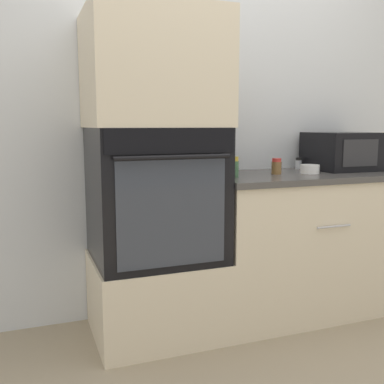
{
  "coord_description": "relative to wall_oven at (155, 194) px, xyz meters",
  "views": [
    {
      "loc": [
        -1.0,
        -2.02,
        1.16
      ],
      "look_at": [
        -0.17,
        0.21,
        0.81
      ],
      "focal_mm": 42.0,
      "sensor_mm": 36.0,
      "label": 1
    }
  ],
  "objects": [
    {
      "name": "bowl",
      "position": [
        0.96,
        -0.03,
        0.1
      ],
      "size": [
        0.12,
        0.12,
        0.05
      ],
      "color": "white",
      "rests_on": "counter_unit"
    },
    {
      "name": "condiment_jar_mid",
      "position": [
        0.75,
        -0.0,
        0.12
      ],
      "size": [
        0.06,
        0.06,
        0.09
      ],
      "color": "brown",
      "rests_on": "counter_unit"
    },
    {
      "name": "ground_plane",
      "position": [
        0.35,
        -0.3,
        -0.79
      ],
      "size": [
        12.0,
        12.0,
        0.0
      ],
      "primitive_type": "plane",
      "color": "gray"
    },
    {
      "name": "oven_cabinet_upper",
      "position": [
        0.0,
        0.0,
        0.65
      ],
      "size": [
        0.69,
        0.6,
        0.59
      ],
      "color": "beige",
      "rests_on": "wall_oven"
    },
    {
      "name": "knife_block",
      "position": [
        0.44,
        0.12,
        0.18
      ],
      "size": [
        0.1,
        0.11,
        0.24
      ],
      "color": "black",
      "rests_on": "counter_unit"
    },
    {
      "name": "condiment_jar_far",
      "position": [
        1.05,
        0.22,
        0.11
      ],
      "size": [
        0.04,
        0.04,
        0.07
      ],
      "color": "silver",
      "rests_on": "counter_unit"
    },
    {
      "name": "wall_back",
      "position": [
        0.35,
        0.33,
        0.46
      ],
      "size": [
        8.0,
        0.05,
        2.5
      ],
      "color": "silver",
      "rests_on": "ground_plane"
    },
    {
      "name": "wall_oven",
      "position": [
        0.0,
        0.0,
        0.0
      ],
      "size": [
        0.67,
        0.64,
        0.71
      ],
      "color": "black",
      "rests_on": "oven_cabinet_base"
    },
    {
      "name": "condiment_jar_near",
      "position": [
        0.44,
        -0.06,
        0.13
      ],
      "size": [
        0.05,
        0.05,
        0.11
      ],
      "color": "#427047",
      "rests_on": "counter_unit"
    },
    {
      "name": "oven_cabinet_base",
      "position": [
        0.0,
        0.0,
        -0.57
      ],
      "size": [
        0.69,
        0.6,
        0.44
      ],
      "color": "beige",
      "rests_on": "ground_plane"
    },
    {
      "name": "counter_unit",
      "position": [
        0.94,
        0.0,
        -0.36
      ],
      "size": [
        1.21,
        0.63,
        0.87
      ],
      "color": "beige",
      "rests_on": "ground_plane"
    },
    {
      "name": "microwave",
      "position": [
        1.29,
        0.08,
        0.2
      ],
      "size": [
        0.42,
        0.38,
        0.24
      ],
      "color": "black",
      "rests_on": "counter_unit"
    }
  ]
}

